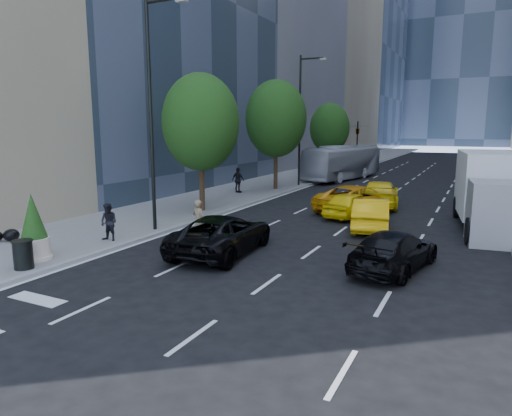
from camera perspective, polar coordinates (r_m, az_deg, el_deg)
The scene contains 23 objects.
ground at distance 14.57m, azimuth -2.22°, elevation -8.88°, with size 160.00×160.00×0.00m, color black.
sidewalk_left at distance 45.13m, azimuth 6.06°, elevation 4.12°, with size 6.00×120.00×0.15m, color slate.
tower_left_end at distance 110.86m, azimuth 11.74°, elevation 23.08°, with size 20.00×28.00×60.00m, color #2C3844.
lamp_near at distance 20.68m, azimuth -12.71°, elevation 12.85°, with size 2.13×0.22×10.00m.
lamp_far at distance 36.47m, azimuth 5.76°, elevation 11.75°, with size 2.13×0.22×10.00m.
tree_near at distance 25.21m, azimuth -6.94°, elevation 10.56°, with size 4.20×4.20×7.46m.
tree_mid at distance 34.02m, azimuth 2.51°, elevation 11.07°, with size 4.50×4.50×7.99m.
tree_far at distance 46.20m, azimuth 9.18°, elevation 9.84°, with size 3.90×3.90×6.92m.
traffic_signal at distance 53.69m, azimuth 12.58°, elevation 9.33°, with size 2.48×0.53×5.20m.
skateboarder at distance 18.55m, azimuth -7.17°, elevation -2.00°, with size 0.64×0.42×1.75m, color #817151.
black_sedan_lincoln at distance 17.33m, azimuth -4.24°, elevation -3.27°, with size 2.45×5.31×1.48m, color black.
black_sedan_mercedes at distance 15.96m, azimuth 16.86°, elevation -5.13°, with size 1.86×4.58×1.33m, color black.
taxi_a at distance 24.70m, azimuth 11.71°, elevation 0.45°, with size 1.62×4.03×1.37m, color yellow.
taxi_b at distance 21.92m, azimuth 14.18°, elevation -0.71°, with size 1.57×4.51×1.49m, color #E5AD0C.
taxi_c at distance 26.12m, azimuth 12.57°, elevation 1.12°, with size 2.55×5.53×1.54m, color orange.
taxi_d at distance 28.39m, azimuth 15.17°, elevation 1.73°, with size 2.17×5.33×1.55m, color yellow.
city_bus at distance 42.41m, azimuth 10.80°, elevation 5.61°, with size 2.59×11.08×3.09m, color #BBBDC2.
box_truck at distance 23.60m, azimuth 27.52°, elevation 1.85°, with size 3.65×7.76×3.57m.
pedestrian_a at distance 19.47m, azimuth -17.92°, elevation -1.71°, with size 0.75×0.58×1.54m, color black.
pedestrian_b at distance 32.17m, azimuth -2.24°, elevation 3.50°, with size 1.04×0.43×1.78m, color black.
trash_can at distance 16.80m, azimuth -27.10°, elevation -5.26°, with size 0.61×0.61×0.92m, color black.
planter_shrub at distance 17.64m, azimuth -26.04°, elevation -2.30°, with size 0.97×0.97×2.34m.
garbage_bags at distance 21.15m, azimuth -28.87°, elevation -3.04°, with size 1.01×0.97×0.50m.
Camera 1 is at (6.64, -12.08, 4.74)m, focal length 32.00 mm.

